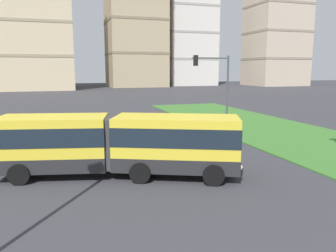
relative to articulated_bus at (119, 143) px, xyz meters
name	(u,v)px	position (x,y,z in m)	size (l,w,h in m)	color
articulated_bus	(119,143)	(0.00, 0.00, 0.00)	(11.89, 6.05, 3.00)	yellow
traffic_light_far_right	(217,82)	(8.98, 7.75, 2.61)	(3.11, 0.28, 6.31)	#474C51
apartment_tower_westcentre	(32,10)	(-8.80, 80.08, 18.58)	(19.31, 19.88, 40.42)	beige
apartment_tower_centre	(135,6)	(19.58, 86.49, 22.08)	(16.77, 16.83, 47.42)	tan
apartment_tower_eastcentre	(187,23)	(38.01, 90.68, 18.71)	(15.77, 16.44, 40.68)	silver
apartment_tower_east	(277,21)	(64.17, 79.13, 18.91)	(16.78, 15.13, 41.08)	#C6B299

